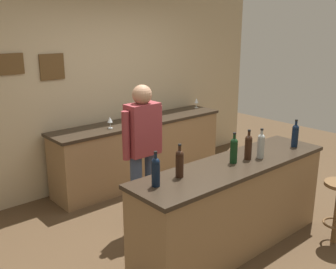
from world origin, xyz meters
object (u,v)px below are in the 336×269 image
Objects in this scene: wine_bottle_c at (234,149)px; wine_bottle_e at (261,145)px; wine_bottle_d at (248,146)px; wine_glass_a at (110,120)px; wine_bottle_b at (180,162)px; wine_bottle_f at (295,135)px; wine_glass_b at (157,110)px; wine_glass_c at (196,101)px; bartender at (143,147)px; wine_bottle_a at (156,171)px.

wine_bottle_e is (0.32, -0.08, 0.00)m from wine_bottle_c.
wine_bottle_d and wine_bottle_e have the same top height.
wine_bottle_b is at bearing -104.71° from wine_glass_a.
wine_bottle_c is 1.00× the size of wine_bottle_f.
wine_bottle_c is (0.64, -0.08, 0.00)m from wine_bottle_b.
wine_glass_b is at bearing 79.40° from wine_bottle_e.
wine_bottle_f is 2.34m from wine_glass_c.
wine_bottle_c and wine_bottle_d have the same top height.
wine_bottle_f is 1.97× the size of wine_glass_b.
wine_bottle_b is at bearing -106.15° from bartender.
wine_bottle_d is at bearing -80.21° from wine_glass_a.
wine_bottle_e is 2.09m from wine_glass_a.
bartender is at bearing 141.95° from wine_bottle_f.
wine_bottle_e reaches higher than wine_glass_a.
bartender is 5.29× the size of wine_bottle_b.
bartender reaches higher than wine_bottle_e.
wine_bottle_f is at bearing -38.05° from bartender.
bartender is at bearing -135.21° from wine_glass_b.
wine_bottle_e is 1.00× the size of wine_bottle_f.
wine_glass_b is (0.52, 2.06, -0.05)m from wine_bottle_d.
wine_bottle_f is at bearing -5.93° from wine_bottle_d.
wine_bottle_c and wine_bottle_f have the same top height.
wine_bottle_d is (0.59, -0.95, 0.12)m from bartender.
wine_bottle_a is 1.97× the size of wine_glass_a.
bartender reaches higher than wine_bottle_a.
wine_bottle_b is 1.94m from wine_glass_a.
wine_glass_b is (0.71, 2.03, -0.05)m from wine_bottle_c.
wine_bottle_a is at bearing -129.82° from wine_glass_b.
wine_bottle_d is at bearing -8.01° from wine_bottle_c.
wine_bottle_d is 1.00× the size of wine_bottle_f.
wine_bottle_b is at bearing 170.66° from wine_bottle_e.
wine_bottle_d is at bearing 156.48° from wine_bottle_e.
wine_bottle_c is 0.92m from wine_bottle_f.
wine_bottle_e is (0.72, -1.01, 0.12)m from bartender.
wine_bottle_b is 0.65m from wine_bottle_c.
wine_glass_a and wine_glass_c have the same top height.
wine_glass_b is at bearing 95.32° from wine_bottle_f.
wine_bottle_a is at bearing -121.50° from bartender.
wine_bottle_d is 1.97× the size of wine_glass_b.
wine_bottle_a is (-0.53, -0.87, 0.12)m from bartender.
wine_bottle_c is 2.15m from wine_glass_b.
wine_bottle_d is 1.97× the size of wine_glass_c.
wine_bottle_e is at bearing -120.43° from wine_glass_c.
wine_glass_a is (-0.15, 1.95, -0.05)m from wine_bottle_c.
wine_bottle_a is 1.12m from wine_bottle_d.
wine_bottle_e reaches higher than wine_glass_b.
wine_bottle_e is (0.13, -0.06, 0.00)m from wine_bottle_d.
wine_bottle_b and wine_bottle_c have the same top height.
wine_bottle_c is (0.93, -0.06, 0.00)m from wine_bottle_a.
bartender is 1.13m from wine_bottle_d.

